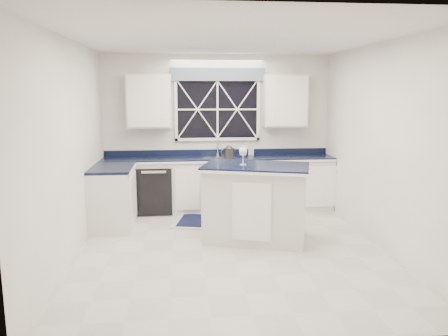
{
  "coord_description": "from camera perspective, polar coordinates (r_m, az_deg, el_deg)",
  "views": [
    {
      "loc": [
        -0.63,
        -5.49,
        2.07
      ],
      "look_at": [
        -0.06,
        0.4,
        1.02
      ],
      "focal_mm": 35.0,
      "sensor_mm": 36.0,
      "label": 1
    }
  ],
  "objects": [
    {
      "name": "island",
      "position": [
        6.12,
        4.16,
        -4.5
      ],
      "size": [
        1.62,
        1.24,
        1.07
      ],
      "rotation": [
        0.0,
        0.0,
        -0.3
      ],
      "color": "silver",
      "rests_on": "ground"
    },
    {
      "name": "soap_bottle",
      "position": [
        7.81,
        3.55,
        2.47
      ],
      "size": [
        0.1,
        0.1,
        0.21
      ],
      "primitive_type": "imported",
      "rotation": [
        0.0,
        0.0,
        -0.08
      ],
      "color": "silver",
      "rests_on": "countertop"
    },
    {
      "name": "kettle",
      "position": [
        7.53,
        0.64,
        2.19
      ],
      "size": [
        0.3,
        0.25,
        0.22
      ],
      "rotation": [
        0.0,
        0.0,
        0.42
      ],
      "color": "#29292B",
      "rests_on": "countertop"
    },
    {
      "name": "countertop",
      "position": [
        7.55,
        -0.69,
        1.27
      ],
      "size": [
        3.98,
        0.64,
        0.04
      ],
      "primitive_type": "cube",
      "color": "black",
      "rests_on": "base_cabinets"
    },
    {
      "name": "rug",
      "position": [
        7.03,
        -0.72,
        -7.01
      ],
      "size": [
        1.55,
        1.13,
        0.02
      ],
      "rotation": [
        0.0,
        0.0,
        -0.21
      ],
      "color": "#B1B1AC",
      "rests_on": "ground"
    },
    {
      "name": "faucet",
      "position": [
        7.72,
        -0.81,
        2.8
      ],
      "size": [
        0.05,
        0.2,
        0.3
      ],
      "color": "#BDBDBF",
      "rests_on": "countertop"
    },
    {
      "name": "wine_glass",
      "position": [
        5.98,
        2.51,
        2.12
      ],
      "size": [
        0.11,
        0.11,
        0.26
      ],
      "color": "white",
      "rests_on": "island"
    },
    {
      "name": "base_cabinets",
      "position": [
        7.45,
        -3.11,
        -2.53
      ],
      "size": [
        3.99,
        1.6,
        0.9
      ],
      "color": "silver",
      "rests_on": "ground"
    },
    {
      "name": "window",
      "position": [
        7.72,
        -0.86,
        8.25
      ],
      "size": [
        1.65,
        0.09,
        1.26
      ],
      "color": "black",
      "rests_on": "ground"
    },
    {
      "name": "back_wall",
      "position": [
        7.8,
        -0.88,
        4.73
      ],
      "size": [
        4.0,
        0.1,
        2.7
      ],
      "primitive_type": "cube",
      "color": "white",
      "rests_on": "ground"
    },
    {
      "name": "ground",
      "position": [
        5.9,
        0.96,
        -10.51
      ],
      "size": [
        4.5,
        4.5,
        0.0
      ],
      "primitive_type": "plane",
      "color": "beige",
      "rests_on": "ground"
    },
    {
      "name": "dishwasher",
      "position": [
        7.63,
        -8.94,
        -2.65
      ],
      "size": [
        0.6,
        0.58,
        0.82
      ],
      "primitive_type": "cube",
      "color": "black",
      "rests_on": "ground"
    },
    {
      "name": "upper_cabinets",
      "position": [
        7.59,
        -0.78,
        8.75
      ],
      "size": [
        3.1,
        0.34,
        0.9
      ],
      "color": "silver",
      "rests_on": "ground"
    }
  ]
}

